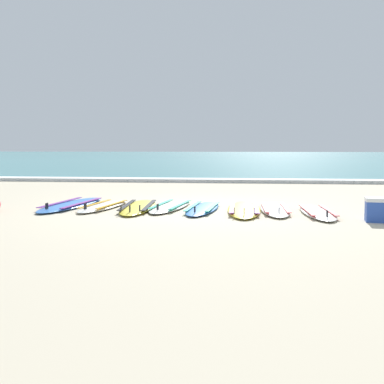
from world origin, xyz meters
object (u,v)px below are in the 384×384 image
surfboard_2 (138,207)px  surfboard_7 (317,212)px  surfboard_1 (104,206)px  surfboard_4 (203,208)px  cooler_box (380,210)px  surfboard_6 (275,209)px  surfboard_5 (244,209)px  surfboard_3 (171,206)px  surfboard_0 (72,204)px

surfboard_2 → surfboard_7: size_ratio=1.15×
surfboard_1 → surfboard_4: same height
surfboard_4 → cooler_box: size_ratio=4.21×
surfboard_7 → surfboard_4: bearing=171.2°
surfboard_4 → surfboard_6: same height
surfboard_5 → surfboard_3: bearing=168.5°
surfboard_5 → cooler_box: size_ratio=4.77×
cooler_box → surfboard_2: bearing=164.7°
surfboard_1 → cooler_box: 4.92m
surfboard_2 → surfboard_6: same height
surfboard_5 → surfboard_6: bearing=3.5°
surfboard_6 → surfboard_2: bearing=178.2°
surfboard_1 → surfboard_5: bearing=-3.8°
surfboard_2 → surfboard_7: same height
surfboard_6 → surfboard_4: bearing=179.6°
surfboard_4 → surfboard_5: 0.75m
surfboard_2 → surfboard_5: (1.98, -0.11, -0.00)m
surfboard_1 → surfboard_5: (2.66, -0.18, 0.00)m
surfboard_6 → surfboard_1: bearing=177.4°
surfboard_0 → surfboard_2: same height
surfboard_3 → surfboard_5: bearing=-11.5°
surfboard_1 → surfboard_6: 3.22m
surfboard_1 → surfboard_3: size_ratio=0.93×
surfboard_2 → cooler_box: (4.09, -1.12, 0.16)m
surfboard_0 → cooler_box: cooler_box is taller
surfboard_7 → cooler_box: (0.85, -0.74, 0.16)m
surfboard_3 → surfboard_2: bearing=-164.1°
surfboard_0 → surfboard_3: 1.97m
surfboard_3 → cooler_box: cooler_box is taller
surfboard_3 → surfboard_4: (0.63, -0.24, 0.00)m
surfboard_3 → surfboard_7: 2.71m
surfboard_3 → surfboard_4: bearing=-20.7°
surfboard_1 → cooler_box: (4.77, -1.18, 0.16)m
surfboard_0 → cooler_box: bearing=-13.9°
surfboard_4 → surfboard_5: bearing=-3.3°
surfboard_3 → surfboard_7: bearing=-11.8°
surfboard_5 → surfboard_6: (0.56, 0.03, -0.00)m
surfboard_1 → surfboard_3: 1.28m
surfboard_7 → cooler_box: 1.13m
surfboard_1 → cooler_box: size_ratio=4.09×
surfboard_0 → surfboard_6: bearing=-4.6°
surfboard_1 → surfboard_4: size_ratio=0.97×
surfboard_4 → surfboard_7: bearing=-8.8°
surfboard_0 → cooler_box: 5.63m
surfboard_2 → surfboard_0: bearing=170.3°
surfboard_2 → surfboard_4: bearing=-3.3°
surfboard_3 → surfboard_6: 1.96m
surfboard_0 → surfboard_3: (1.97, -0.07, 0.00)m
surfboard_0 → surfboard_2: 1.39m
surfboard_0 → surfboard_5: bearing=-5.9°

